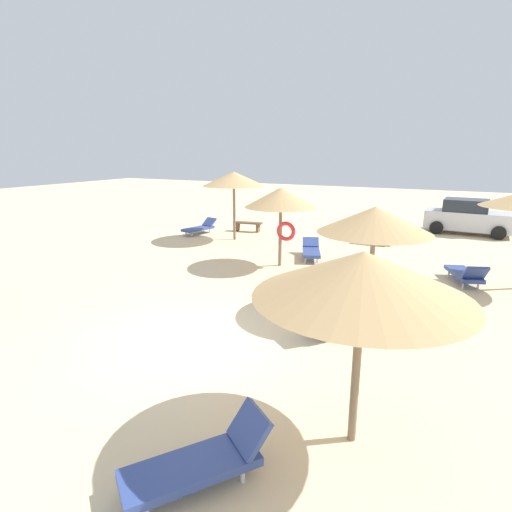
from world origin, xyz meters
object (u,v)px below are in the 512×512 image
object	(u,v)px
lounger_5	(311,250)
bench_0	(377,237)
lounger_2	(202,461)
parked_car	(468,217)
lounger_3	(200,228)
bench_1	(248,225)
parasol_2	(363,275)
lounger_4	(338,321)
lounger_0	(465,274)
parasol_5	(281,198)
parasol_4	(375,220)
parasol_3	(234,179)

from	to	relation	value
lounger_5	bench_0	distance (m)	3.99
lounger_2	parked_car	world-z (taller)	parked_car
lounger_3	bench_1	bearing A→B (deg)	40.72
lounger_5	bench_0	size ratio (longest dim) A/B	1.34
parasol_2	lounger_4	size ratio (longest dim) A/B	1.53
lounger_4	lounger_0	bearing A→B (deg)	64.05
lounger_5	lounger_4	bearing A→B (deg)	-65.75
lounger_4	bench_0	xyz separation A→B (m)	(-0.92, 9.71, 0.04)
parasol_2	lounger_0	distance (m)	9.02
lounger_0	lounger_2	size ratio (longest dim) A/B	1.05
parasol_5	bench_1	distance (m)	6.85
parasol_4	lounger_0	bearing A→B (deg)	59.14
parasol_4	lounger_5	distance (m)	5.96
parasol_2	bench_1	size ratio (longest dim) A/B	1.88
lounger_2	lounger_4	distance (m)	4.98
lounger_3	lounger_4	world-z (taller)	lounger_3
parasol_2	lounger_3	bearing A→B (deg)	132.29
bench_1	lounger_4	bearing A→B (deg)	-52.66
parasol_4	parasol_5	xyz separation A→B (m)	(-3.79, 3.04, 0.03)
parasol_2	lounger_0	size ratio (longest dim) A/B	1.48
bench_0	parasol_5	bearing A→B (deg)	-116.28
lounger_2	lounger_4	size ratio (longest dim) A/B	0.98
parasol_4	parasol_5	bearing A→B (deg)	141.28
lounger_3	lounger_5	bearing A→B (deg)	-16.79
parasol_5	lounger_0	bearing A→B (deg)	6.52
parasol_4	lounger_5	xyz separation A→B (m)	(-3.15, 4.60, -2.11)
lounger_0	bench_0	xyz separation A→B (m)	(-3.51, 4.40, 0.02)
parked_car	bench_0	bearing A→B (deg)	-128.38
lounger_0	bench_1	distance (m)	10.98
lounger_2	parasol_5	bearing A→B (deg)	107.76
bench_0	bench_1	distance (m)	6.53
lounger_3	lounger_5	distance (m)	6.82
lounger_3	bench_1	distance (m)	2.46
lounger_5	parked_car	size ratio (longest dim) A/B	0.49
parasol_5	parasol_2	bearing A→B (deg)	-60.15
parasol_5	bench_0	distance (m)	6.05
lounger_2	bench_0	size ratio (longest dim) A/B	1.24
parasol_5	parked_car	distance (m)	11.49
bench_0	parasol_4	bearing A→B (deg)	-81.04
parasol_4	lounger_3	bearing A→B (deg)	145.81
parasol_2	lounger_0	bearing A→B (deg)	80.42
parasol_3	parasol_5	bearing A→B (deg)	-40.57
parasol_4	bench_1	world-z (taller)	parasol_4
bench_0	lounger_4	bearing A→B (deg)	-84.57
parasol_5	parked_car	size ratio (longest dim) A/B	0.69
lounger_0	parked_car	size ratio (longest dim) A/B	0.48
lounger_0	bench_1	world-z (taller)	lounger_0
parasol_2	bench_0	distance (m)	13.37
parasol_3	parked_car	distance (m)	11.87
bench_0	parked_car	distance (m)	5.78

